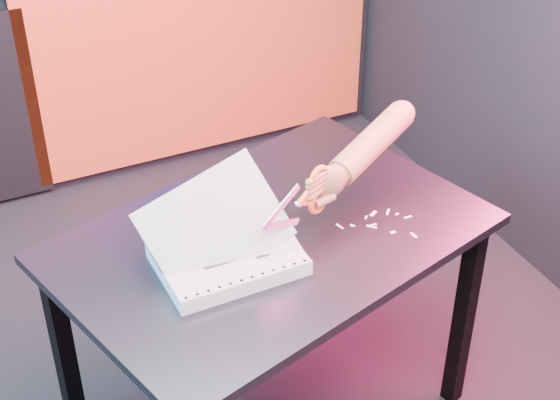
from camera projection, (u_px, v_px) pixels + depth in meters
room at (157, 25)px, 2.02m from camera, size 3.01×3.01×2.71m
work_table at (270, 261)px, 2.40m from camera, size 1.31×1.05×0.75m
printout_stack at (227, 257)px, 2.22m from camera, size 0.40×0.27×0.28m
scissors at (314, 193)px, 2.26m from camera, size 0.24×0.12×0.15m
hand_forearm at (365, 149)px, 2.39m from camera, size 0.43×0.23×0.16m
paper_clippings at (380, 222)px, 2.39m from camera, size 0.21×0.16×0.00m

